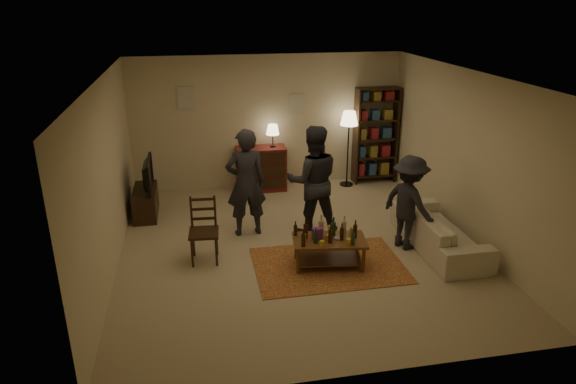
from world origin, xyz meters
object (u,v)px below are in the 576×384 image
object	(u,v)px
dresser	(261,168)
person_by_sofa	(409,203)
coffee_table	(328,242)
dining_chair	(204,227)
person_left	(246,183)
sofa	(439,230)
floor_lamp	(349,123)
tv_stand	(145,195)
person_right	(313,181)
bookshelf	(376,135)

from	to	relation	value
dresser	person_by_sofa	size ratio (longest dim) A/B	0.90
coffee_table	dining_chair	size ratio (longest dim) A/B	1.13
coffee_table	person_left	bearing A→B (deg)	128.08
dining_chair	person_by_sofa	xyz separation A→B (m)	(3.16, -0.18, 0.23)
dresser	person_by_sofa	distance (m)	3.55
sofa	floor_lamp	bearing A→B (deg)	10.88
dining_chair	tv_stand	world-z (taller)	tv_stand
dresser	person_right	xyz separation A→B (m)	(0.55, -2.19, 0.45)
dining_chair	sofa	size ratio (longest dim) A/B	0.48
person_by_sofa	person_left	bearing A→B (deg)	44.25
dresser	bookshelf	bearing A→B (deg)	1.57
person_right	dining_chair	bearing A→B (deg)	23.02
floor_lamp	coffee_table	bearing A→B (deg)	-111.39
coffee_table	sofa	size ratio (longest dim) A/B	0.54
person_left	person_right	distance (m)	1.09
bookshelf	sofa	xyz separation A→B (m)	(-0.05, -3.18, -0.73)
person_right	coffee_table	bearing A→B (deg)	92.30
tv_stand	person_by_sofa	distance (m)	4.65
person_right	floor_lamp	bearing A→B (deg)	-116.68
person_left	coffee_table	bearing A→B (deg)	123.13
bookshelf	sofa	size ratio (longest dim) A/B	0.97
tv_stand	floor_lamp	size ratio (longest dim) A/B	0.67
dresser	bookshelf	world-z (taller)	bookshelf
tv_stand	person_by_sofa	xyz separation A→B (m)	(4.14, -2.08, 0.37)
sofa	person_by_sofa	bearing A→B (deg)	76.73
floor_lamp	person_right	distance (m)	2.50
sofa	person_right	world-z (taller)	person_right
bookshelf	floor_lamp	distance (m)	0.71
sofa	person_by_sofa	size ratio (longest dim) A/B	1.38
sofa	person_by_sofa	distance (m)	0.68
tv_stand	floor_lamp	xyz separation A→B (m)	(4.06, 0.85, 0.95)
floor_lamp	tv_stand	bearing A→B (deg)	-168.17
dining_chair	dresser	distance (m)	3.09
person_by_sofa	dresser	bearing A→B (deg)	8.27
dining_chair	person_left	distance (m)	1.14
sofa	person_left	distance (m)	3.18
coffee_table	tv_stand	world-z (taller)	tv_stand
dining_chair	bookshelf	size ratio (longest dim) A/B	0.50
coffee_table	tv_stand	bearing A→B (deg)	138.46
bookshelf	person_by_sofa	distance (m)	3.12
tv_stand	floor_lamp	distance (m)	4.25
bookshelf	person_right	xyz separation A→B (m)	(-1.89, -2.25, -0.11)
person_right	sofa	bearing A→B (deg)	157.29
bookshelf	person_by_sofa	xyz separation A→B (m)	(-0.55, -3.06, -0.28)
tv_stand	sofa	size ratio (longest dim) A/B	0.51
bookshelf	dining_chair	bearing A→B (deg)	-142.14
person_left	person_by_sofa	size ratio (longest dim) A/B	1.20
dining_chair	dresser	bearing A→B (deg)	69.98
tv_stand	person_left	world-z (taller)	person_left
coffee_table	sofa	xyz separation A→B (m)	(1.88, 0.25, -0.09)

